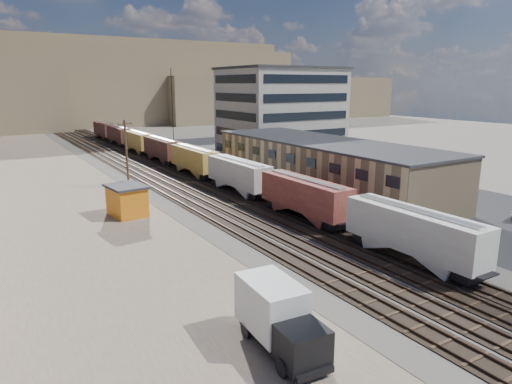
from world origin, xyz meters
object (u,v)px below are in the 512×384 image
box_truck (279,317)px  parked_car_blue (306,164)px  utility_pole_north (126,152)px  freight_train (177,153)px  maintenance_shed (127,200)px

box_truck → parked_car_blue: bearing=50.6°
box_truck → parked_car_blue: box_truck is taller
utility_pole_north → parked_car_blue: 33.21m
freight_train → utility_pole_north: utility_pole_north is taller
freight_train → maintenance_shed: bearing=-122.8°
utility_pole_north → box_truck: (-5.02, -47.03, -3.39)m
freight_train → parked_car_blue: 23.87m
utility_pole_north → maintenance_shed: 16.02m
freight_train → maintenance_shed: size_ratio=22.17×
freight_train → box_truck: 60.62m
freight_train → parked_car_blue: size_ratio=23.53×
utility_pole_north → maintenance_shed: (-4.51, -14.99, -3.43)m
parked_car_blue → maintenance_shed: bearing=154.8°
maintenance_shed → parked_car_blue: 39.99m
maintenance_shed → freight_train: bearing=57.2°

